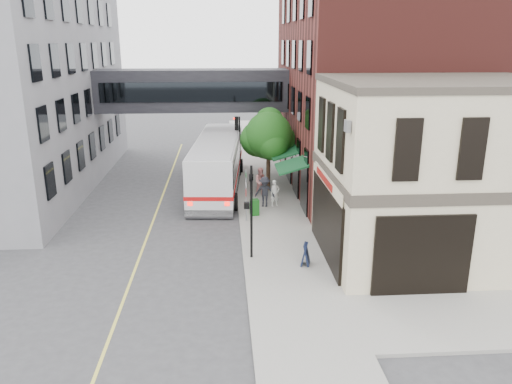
{
  "coord_description": "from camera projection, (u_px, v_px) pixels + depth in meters",
  "views": [
    {
      "loc": [
        -0.86,
        -19.83,
        10.09
      ],
      "look_at": [
        0.67,
        2.88,
        3.12
      ],
      "focal_mm": 35.0,
      "sensor_mm": 36.0,
      "label": 1
    }
  ],
  "objects": [
    {
      "name": "brick_building",
      "position": [
        377.0,
        86.0,
        34.83
      ],
      "size": [
        13.76,
        18.0,
        14.0
      ],
      "color": "#511D19",
      "rests_on": "ground"
    },
    {
      "name": "traffic_signal_far",
      "position": [
        238.0,
        134.0,
        37.18
      ],
      "size": [
        0.53,
        0.28,
        4.5
      ],
      "color": "black",
      "rests_on": "sidewalk_main"
    },
    {
      "name": "pedestrian_c",
      "position": [
        265.0,
        192.0,
        30.77
      ],
      "size": [
        1.34,
        0.93,
        1.9
      ],
      "primitive_type": "imported",
      "rotation": [
        0.0,
        0.0,
        -0.19
      ],
      "color": "#21232A",
      "rests_on": "sidewalk_main"
    },
    {
      "name": "traffic_signal_near",
      "position": [
        251.0,
        201.0,
        22.98
      ],
      "size": [
        0.44,
        0.22,
        4.6
      ],
      "color": "black",
      "rests_on": "sidewalk_main"
    },
    {
      "name": "skyway_bridge",
      "position": [
        193.0,
        90.0,
        37.0
      ],
      "size": [
        14.0,
        3.18,
        3.0
      ],
      "color": "black",
      "rests_on": "ground"
    },
    {
      "name": "street_tree",
      "position": [
        268.0,
        136.0,
        33.53
      ],
      "size": [
        3.8,
        3.2,
        5.6
      ],
      "color": "#382619",
      "rests_on": "sidewalk_main"
    },
    {
      "name": "bus",
      "position": [
        218.0,
        161.0,
        34.7
      ],
      "size": [
        3.95,
        13.21,
        3.51
      ],
      "color": "silver",
      "rests_on": "ground"
    },
    {
      "name": "pedestrian_a",
      "position": [
        275.0,
        193.0,
        30.88
      ],
      "size": [
        0.71,
        0.59,
        1.66
      ],
      "primitive_type": "imported",
      "rotation": [
        0.0,
        0.0,
        0.38
      ],
      "color": "white",
      "rests_on": "sidewalk_main"
    },
    {
      "name": "ground",
      "position": [
        245.0,
        279.0,
        21.92
      ],
      "size": [
        120.0,
        120.0,
        0.0
      ],
      "primitive_type": "plane",
      "color": "#38383A",
      "rests_on": "ground"
    },
    {
      "name": "street_sign_pole",
      "position": [
        246.0,
        191.0,
        28.06
      ],
      "size": [
        0.08,
        0.75,
        3.0
      ],
      "color": "gray",
      "rests_on": "sidewalk_main"
    },
    {
      "name": "sidewalk_main",
      "position": [
        264.0,
        187.0,
        35.39
      ],
      "size": [
        4.0,
        60.0,
        0.15
      ],
      "primitive_type": "cube",
      "color": "gray",
      "rests_on": "ground"
    },
    {
      "name": "corner_building",
      "position": [
        435.0,
        172.0,
        23.18
      ],
      "size": [
        10.19,
        8.12,
        8.45
      ],
      "color": "beige",
      "rests_on": "ground"
    },
    {
      "name": "lane_marking",
      "position": [
        158.0,
        208.0,
        31.14
      ],
      "size": [
        0.12,
        40.0,
        0.01
      ],
      "primitive_type": "cube",
      "color": "#D8CC4C",
      "rests_on": "ground"
    },
    {
      "name": "newspaper_box",
      "position": [
        255.0,
        207.0,
        29.39
      ],
      "size": [
        0.56,
        0.52,
        0.95
      ],
      "primitive_type": "cube",
      "rotation": [
        0.0,
        0.0,
        0.22
      ],
      "color": "#145A17",
      "rests_on": "sidewalk_main"
    },
    {
      "name": "pedestrian_b",
      "position": [
        261.0,
        182.0,
        32.86
      ],
      "size": [
        0.95,
        0.74,
        1.93
      ],
      "primitive_type": "imported",
      "rotation": [
        0.0,
        0.0,
        -0.02
      ],
      "color": "pink",
      "rests_on": "sidewalk_main"
    },
    {
      "name": "sandwich_board",
      "position": [
        305.0,
        254.0,
        22.83
      ],
      "size": [
        0.52,
        0.66,
        1.05
      ],
      "primitive_type": "cube",
      "rotation": [
        0.0,
        0.0,
        -0.27
      ],
      "color": "black",
      "rests_on": "sidewalk_main"
    }
  ]
}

